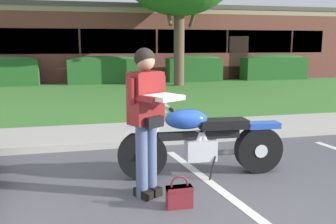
# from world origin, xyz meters

# --- Properties ---
(ground_plane) EXTENTS (140.00, 140.00, 0.00)m
(ground_plane) POSITION_xyz_m (0.00, 0.00, 0.00)
(ground_plane) COLOR #4C4C51
(curb_strip) EXTENTS (60.00, 0.20, 0.12)m
(curb_strip) POSITION_xyz_m (0.00, 2.90, 0.06)
(curb_strip) COLOR #ADA89E
(curb_strip) RESTS_ON ground
(concrete_walk) EXTENTS (60.00, 1.50, 0.08)m
(concrete_walk) POSITION_xyz_m (0.00, 3.75, 0.04)
(concrete_walk) COLOR #ADA89E
(concrete_walk) RESTS_ON ground
(grass_lawn) EXTENTS (60.00, 8.45, 0.06)m
(grass_lawn) POSITION_xyz_m (0.00, 8.73, 0.03)
(grass_lawn) COLOR #3D752D
(grass_lawn) RESTS_ON ground
(stall_stripe_1) EXTENTS (0.69, 4.38, 0.01)m
(stall_stripe_1) POSITION_xyz_m (0.02, 0.20, 0.00)
(stall_stripe_1) COLOR silver
(stall_stripe_1) RESTS_ON ground
(motorcycle) EXTENTS (2.24, 0.82, 1.26)m
(motorcycle) POSITION_xyz_m (-0.02, 1.25, 0.49)
(motorcycle) COLOR black
(motorcycle) RESTS_ON ground
(rider_person) EXTENTS (0.60, 0.67, 1.70)m
(rider_person) POSITION_xyz_m (-0.93, 0.74, 1.01)
(rider_person) COLOR black
(rider_person) RESTS_ON ground
(handbag) EXTENTS (0.28, 0.13, 0.36)m
(handbag) POSITION_xyz_m (-0.65, 0.35, 0.14)
(handbag) COLOR maroon
(handbag) RESTS_ON ground
(hedge_left) EXTENTS (2.61, 0.90, 1.24)m
(hedge_left) POSITION_xyz_m (-4.59, 12.94, 0.65)
(hedge_left) COLOR #235623
(hedge_left) RESTS_ON ground
(hedge_center_left) EXTENTS (3.14, 0.90, 1.24)m
(hedge_center_left) POSITION_xyz_m (-0.59, 12.94, 0.65)
(hedge_center_left) COLOR #235623
(hedge_center_left) RESTS_ON ground
(hedge_center_right) EXTENTS (2.47, 0.90, 1.24)m
(hedge_center_right) POSITION_xyz_m (3.42, 12.94, 0.65)
(hedge_center_right) COLOR #235623
(hedge_center_right) RESTS_ON ground
(hedge_right) EXTENTS (3.12, 0.90, 1.24)m
(hedge_right) POSITION_xyz_m (7.42, 12.94, 0.65)
(hedge_right) COLOR #235623
(hedge_right) RESTS_ON ground
(brick_building) EXTENTS (20.77, 9.63, 3.56)m
(brick_building) POSITION_xyz_m (1.90, 18.64, 1.78)
(brick_building) COLOR brown
(brick_building) RESTS_ON ground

